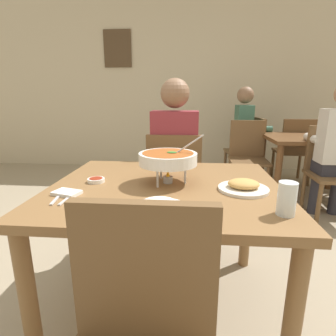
{
  "coord_description": "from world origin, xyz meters",
  "views": [
    {
      "loc": [
        0.12,
        -1.31,
        1.17
      ],
      "look_at": [
        0.0,
        0.15,
        0.78
      ],
      "focal_mm": 28.72,
      "sensor_mm": 36.0,
      "label": 1
    }
  ],
  "objects_px": {
    "curry_bowl": "(168,159)",
    "rice_plate": "(159,207)",
    "chair_bg_middle": "(331,167)",
    "chair_bg_left": "(250,147)",
    "chair_diner_main": "(174,181)",
    "drink_glass": "(287,200)",
    "chair_bg_right": "(295,148)",
    "sauce_dish": "(96,180)",
    "chair_bg_window": "(248,153)",
    "diner_main": "(175,152)",
    "dining_table_far": "(310,148)",
    "appetizer_plate": "(243,186)",
    "dining_table_main": "(166,204)",
    "patron_bg_left": "(246,129)"
  },
  "relations": [
    {
      "from": "diner_main",
      "to": "drink_glass",
      "type": "xyz_separation_m",
      "value": [
        0.49,
        -1.14,
        0.05
      ]
    },
    {
      "from": "rice_plate",
      "to": "chair_bg_left",
      "type": "distance_m",
      "value": 2.94
    },
    {
      "from": "sauce_dish",
      "to": "dining_table_far",
      "type": "distance_m",
      "value": 2.66
    },
    {
      "from": "appetizer_plate",
      "to": "chair_bg_window",
      "type": "xyz_separation_m",
      "value": [
        0.44,
        2.02,
        -0.24
      ]
    },
    {
      "from": "chair_diner_main",
      "to": "drink_glass",
      "type": "height_order",
      "value": "chair_diner_main"
    },
    {
      "from": "appetizer_plate",
      "to": "dining_table_far",
      "type": "distance_m",
      "value": 2.25
    },
    {
      "from": "patron_bg_left",
      "to": "dining_table_far",
      "type": "bearing_deg",
      "value": -42.33
    },
    {
      "from": "curry_bowl",
      "to": "sauce_dish",
      "type": "bearing_deg",
      "value": -177.09
    },
    {
      "from": "chair_bg_left",
      "to": "chair_bg_middle",
      "type": "height_order",
      "value": "same"
    },
    {
      "from": "chair_bg_left",
      "to": "drink_glass",
      "type": "bearing_deg",
      "value": -99.32
    },
    {
      "from": "curry_bowl",
      "to": "appetizer_plate",
      "type": "xyz_separation_m",
      "value": [
        0.37,
        -0.09,
        -0.11
      ]
    },
    {
      "from": "dining_table_main",
      "to": "curry_bowl",
      "type": "xyz_separation_m",
      "value": [
        0.01,
        0.03,
        0.23
      ]
    },
    {
      "from": "sauce_dish",
      "to": "chair_bg_left",
      "type": "height_order",
      "value": "chair_bg_left"
    },
    {
      "from": "drink_glass",
      "to": "chair_diner_main",
      "type": "bearing_deg",
      "value": 113.86
    },
    {
      "from": "curry_bowl",
      "to": "dining_table_main",
      "type": "bearing_deg",
      "value": -105.28
    },
    {
      "from": "drink_glass",
      "to": "chair_bg_right",
      "type": "relative_size",
      "value": 0.14
    },
    {
      "from": "drink_glass",
      "to": "patron_bg_left",
      "type": "distance_m",
      "value": 2.81
    },
    {
      "from": "curry_bowl",
      "to": "rice_plate",
      "type": "xyz_separation_m",
      "value": [
        -0.0,
        -0.37,
        -0.11
      ]
    },
    {
      "from": "curry_bowl",
      "to": "chair_bg_left",
      "type": "distance_m",
      "value": 2.6
    },
    {
      "from": "curry_bowl",
      "to": "dining_table_far",
      "type": "xyz_separation_m",
      "value": [
        1.5,
        1.85,
        -0.26
      ]
    },
    {
      "from": "drink_glass",
      "to": "chair_bg_middle",
      "type": "height_order",
      "value": "chair_bg_middle"
    },
    {
      "from": "dining_table_far",
      "to": "chair_bg_right",
      "type": "relative_size",
      "value": 1.11
    },
    {
      "from": "chair_diner_main",
      "to": "chair_bg_window",
      "type": "bearing_deg",
      "value": 55.32
    },
    {
      "from": "sauce_dish",
      "to": "patron_bg_left",
      "type": "distance_m",
      "value": 2.75
    },
    {
      "from": "dining_table_main",
      "to": "chair_diner_main",
      "type": "bearing_deg",
      "value": 90.0
    },
    {
      "from": "rice_plate",
      "to": "sauce_dish",
      "type": "xyz_separation_m",
      "value": [
        -0.38,
        0.35,
        -0.01
      ]
    },
    {
      "from": "chair_diner_main",
      "to": "rice_plate",
      "type": "xyz_separation_m",
      "value": [
        0.01,
        -1.12,
        0.24
      ]
    },
    {
      "from": "rice_plate",
      "to": "chair_bg_right",
      "type": "bearing_deg",
      "value": 60.97
    },
    {
      "from": "chair_bg_right",
      "to": "sauce_dish",
      "type": "bearing_deg",
      "value": -128.45
    },
    {
      "from": "sauce_dish",
      "to": "chair_bg_right",
      "type": "height_order",
      "value": "chair_bg_right"
    },
    {
      "from": "diner_main",
      "to": "appetizer_plate",
      "type": "bearing_deg",
      "value": -66.28
    },
    {
      "from": "curry_bowl",
      "to": "sauce_dish",
      "type": "relative_size",
      "value": 3.69
    },
    {
      "from": "curry_bowl",
      "to": "dining_table_far",
      "type": "distance_m",
      "value": 2.4
    },
    {
      "from": "rice_plate",
      "to": "chair_bg_middle",
      "type": "xyz_separation_m",
      "value": [
        1.5,
        1.71,
        -0.24
      ]
    },
    {
      "from": "chair_diner_main",
      "to": "rice_plate",
      "type": "height_order",
      "value": "chair_diner_main"
    },
    {
      "from": "chair_diner_main",
      "to": "dining_table_far",
      "type": "relative_size",
      "value": 0.9
    },
    {
      "from": "chair_bg_left",
      "to": "chair_bg_right",
      "type": "xyz_separation_m",
      "value": [
        0.59,
        -0.02,
        0.0
      ]
    },
    {
      "from": "chair_bg_left",
      "to": "patron_bg_left",
      "type": "bearing_deg",
      "value": 159.8
    },
    {
      "from": "drink_glass",
      "to": "rice_plate",
      "type": "bearing_deg",
      "value": -178.3
    },
    {
      "from": "chair_bg_left",
      "to": "appetizer_plate",
      "type": "bearing_deg",
      "value": -102.7
    },
    {
      "from": "chair_diner_main",
      "to": "sauce_dish",
      "type": "bearing_deg",
      "value": -115.79
    },
    {
      "from": "sauce_dish",
      "to": "chair_bg_right",
      "type": "relative_size",
      "value": 0.1
    },
    {
      "from": "dining_table_far",
      "to": "chair_diner_main",
      "type": "bearing_deg",
      "value": -143.77
    },
    {
      "from": "curry_bowl",
      "to": "dining_table_far",
      "type": "bearing_deg",
      "value": 51.06
    },
    {
      "from": "diner_main",
      "to": "chair_bg_middle",
      "type": "bearing_deg",
      "value": 20.12
    },
    {
      "from": "drink_glass",
      "to": "patron_bg_left",
      "type": "xyz_separation_m",
      "value": [
        0.39,
        2.78,
        -0.05
      ]
    },
    {
      "from": "chair_bg_left",
      "to": "chair_bg_right",
      "type": "relative_size",
      "value": 1.0
    },
    {
      "from": "sauce_dish",
      "to": "chair_bg_middle",
      "type": "distance_m",
      "value": 2.32
    },
    {
      "from": "dining_table_main",
      "to": "diner_main",
      "type": "height_order",
      "value": "diner_main"
    },
    {
      "from": "diner_main",
      "to": "dining_table_far",
      "type": "xyz_separation_m",
      "value": [
        1.51,
        1.07,
        -0.14
      ]
    }
  ]
}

